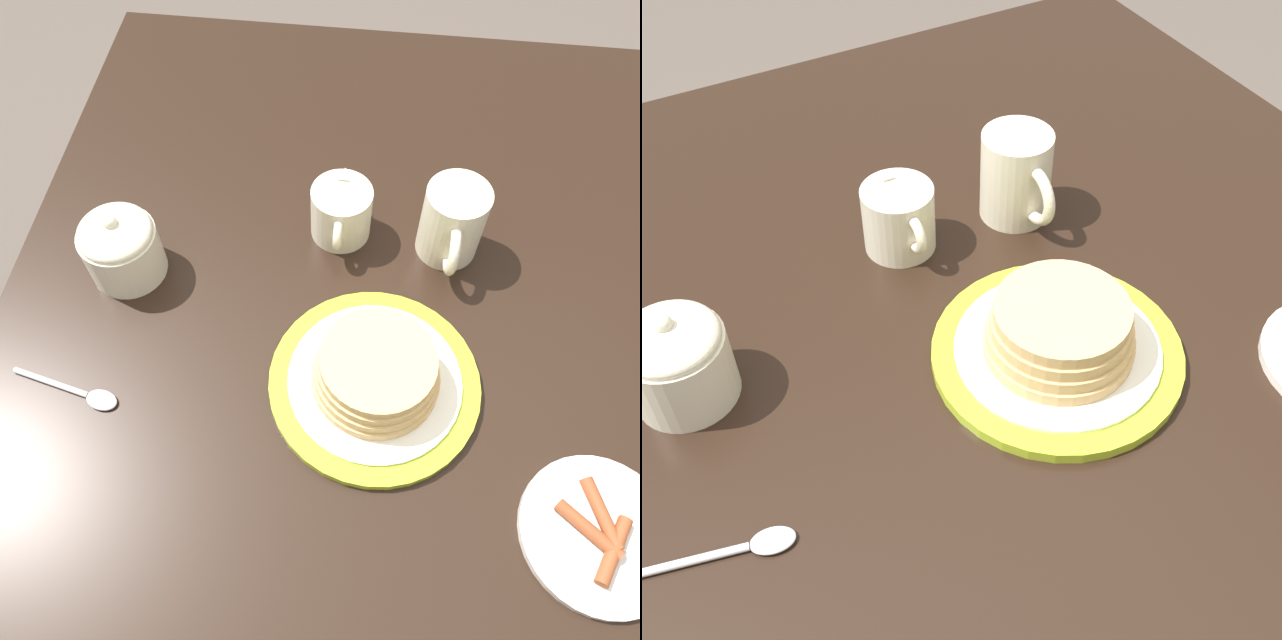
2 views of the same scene
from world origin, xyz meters
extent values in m
plane|color=#51473F|center=(0.00, 0.00, 0.00)|extent=(8.00, 8.00, 0.00)
cube|color=black|center=(0.00, 0.00, 0.72)|extent=(1.21, 0.97, 0.03)
cube|color=black|center=(-0.54, -0.42, 0.35)|extent=(0.07, 0.07, 0.71)
cube|color=black|center=(-0.54, 0.42, 0.35)|extent=(0.07, 0.07, 0.71)
cylinder|color=#AAC628|center=(0.04, -0.01, 0.74)|extent=(0.24, 0.24, 0.01)
cylinder|color=white|center=(0.04, -0.01, 0.75)|extent=(0.20, 0.20, 0.00)
cylinder|color=tan|center=(0.04, -0.01, 0.76)|extent=(0.14, 0.14, 0.01)
cylinder|color=tan|center=(0.04, -0.01, 0.77)|extent=(0.14, 0.14, 0.01)
cylinder|color=tan|center=(0.04, -0.01, 0.79)|extent=(0.13, 0.13, 0.01)
cylinder|color=tan|center=(0.04, -0.01, 0.80)|extent=(0.13, 0.13, 0.01)
cylinder|color=silver|center=(0.18, 0.22, 0.74)|extent=(0.16, 0.16, 0.01)
cylinder|color=brown|center=(0.16, 0.22, 0.75)|extent=(0.07, 0.04, 0.01)
cylinder|color=brown|center=(0.20, 0.23, 0.75)|extent=(0.07, 0.04, 0.01)
cylinder|color=brown|center=(0.18, 0.21, 0.75)|extent=(0.06, 0.07, 0.01)
cylinder|color=beige|center=(-0.17, 0.06, 0.79)|extent=(0.08, 0.08, 0.10)
torus|color=beige|center=(-0.13, 0.06, 0.79)|extent=(0.07, 0.01, 0.07)
cylinder|color=brown|center=(-0.17, 0.06, 0.83)|extent=(0.07, 0.07, 0.00)
cylinder|color=beige|center=(-0.18, -0.08, 0.77)|extent=(0.08, 0.08, 0.07)
cone|color=beige|center=(-0.21, -0.08, 0.80)|extent=(0.03, 0.03, 0.04)
torus|color=beige|center=(-0.14, -0.08, 0.78)|extent=(0.04, 0.01, 0.04)
cylinder|color=beige|center=(-0.09, -0.33, 0.77)|extent=(0.09, 0.09, 0.07)
ellipsoid|color=beige|center=(-0.09, -0.33, 0.81)|extent=(0.09, 0.09, 0.03)
sphere|color=beige|center=(-0.09, -0.33, 0.83)|extent=(0.02, 0.02, 0.02)
cylinder|color=silver|center=(0.08, -0.38, 0.74)|extent=(0.03, 0.09, 0.01)
ellipsoid|color=silver|center=(0.09, -0.32, 0.74)|extent=(0.03, 0.04, 0.01)
camera|label=1|loc=(0.34, -0.04, 1.39)|focal=35.00mm
camera|label=2|loc=(0.43, -0.33, 1.32)|focal=45.00mm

